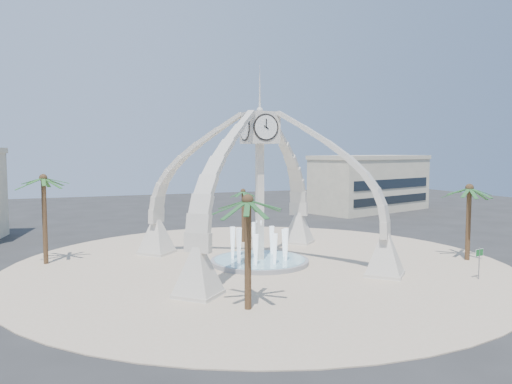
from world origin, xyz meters
name	(u,v)px	position (x,y,z in m)	size (l,w,h in m)	color
ground	(260,264)	(0.00, 0.00, 0.00)	(140.00, 140.00, 0.00)	#282828
plaza	(260,264)	(0.00, 0.00, 0.03)	(40.00, 40.00, 0.06)	#CAB196
clock_tower	(260,185)	(0.00, 0.00, 6.49)	(17.94, 17.94, 16.30)	beige
fountain	(260,261)	(0.00, 0.00, 0.29)	(8.00, 8.00, 3.62)	gray
building_ne	(371,183)	(30.00, 28.00, 4.31)	(21.87, 14.17, 8.60)	beige
palm_east	(469,189)	(16.81, -5.19, 6.05)	(4.38, 4.38, 6.95)	brown
palm_west	(43,180)	(-16.21, 6.38, 6.92)	(4.27, 4.27, 7.80)	brown
palm_north	(243,192)	(2.13, 9.69, 5.12)	(4.04, 4.04, 5.82)	brown
palm_south	(248,202)	(-5.08, -10.69, 6.29)	(4.53, 4.53, 7.19)	brown
street_sign	(479,257)	(12.68, -10.44, 1.68)	(0.86, 0.17, 2.35)	slate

